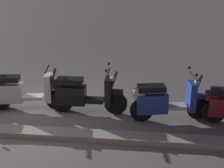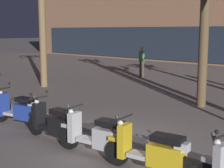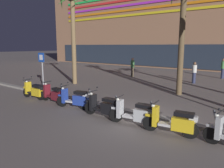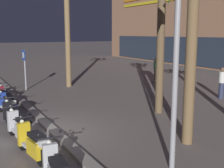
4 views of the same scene
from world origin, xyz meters
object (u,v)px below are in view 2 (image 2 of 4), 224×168
(scooter_black_mid_rear, at_px, (54,123))
(scooter_blue_far_back, at_px, (19,110))
(scooter_yellow_lead_nearest, at_px, (152,152))
(pedestrian_by_palm_tree, at_px, (142,61))
(scooter_silver_second_in_line, at_px, (98,136))

(scooter_black_mid_rear, bearing_deg, scooter_blue_far_back, 174.16)
(scooter_blue_far_back, height_order, scooter_black_mid_rear, same)
(scooter_yellow_lead_nearest, bearing_deg, scooter_black_mid_rear, -179.11)
(scooter_yellow_lead_nearest, bearing_deg, pedestrian_by_palm_tree, 128.11)
(scooter_blue_far_back, bearing_deg, scooter_yellow_lead_nearest, -1.76)
(scooter_blue_far_back, xyz_separation_m, scooter_yellow_lead_nearest, (4.73, -0.15, -0.01))
(scooter_blue_far_back, bearing_deg, scooter_silver_second_in_line, -3.04)
(scooter_silver_second_in_line, relative_size, pedestrian_by_palm_tree, 1.06)
(scooter_blue_far_back, bearing_deg, scooter_black_mid_rear, -5.84)
(scooter_black_mid_rear, height_order, scooter_yellow_lead_nearest, scooter_black_mid_rear)
(scooter_blue_far_back, relative_size, scooter_silver_second_in_line, 0.96)
(scooter_black_mid_rear, relative_size, pedestrian_by_palm_tree, 1.02)
(scooter_silver_second_in_line, bearing_deg, pedestrian_by_palm_tree, 123.04)
(scooter_blue_far_back, distance_m, scooter_silver_second_in_line, 3.34)
(scooter_blue_far_back, height_order, scooter_yellow_lead_nearest, scooter_blue_far_back)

